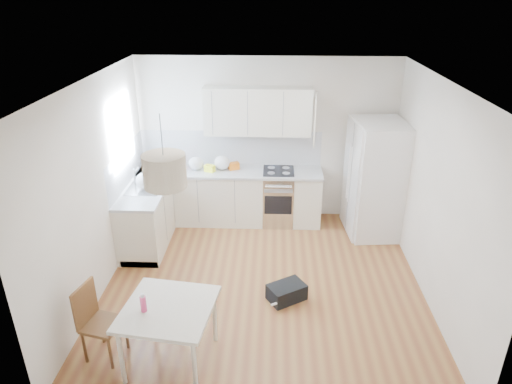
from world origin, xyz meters
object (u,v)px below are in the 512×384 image
(refrigerator, at_px, (376,179))
(dining_chair, at_px, (103,323))
(dining_table, at_px, (168,313))
(gym_bag, at_px, (287,292))

(refrigerator, height_order, dining_chair, refrigerator)
(dining_chair, bearing_deg, refrigerator, 55.07)
(dining_table, bearing_deg, refrigerator, 55.73)
(dining_chair, bearing_deg, dining_table, 10.45)
(gym_bag, bearing_deg, dining_chair, 176.02)
(refrigerator, relative_size, dining_table, 1.82)
(refrigerator, height_order, dining_table, refrigerator)
(dining_table, xyz_separation_m, gym_bag, (1.25, 1.10, -0.53))
(gym_bag, bearing_deg, refrigerator, 20.62)
(refrigerator, distance_m, dining_chair, 4.49)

